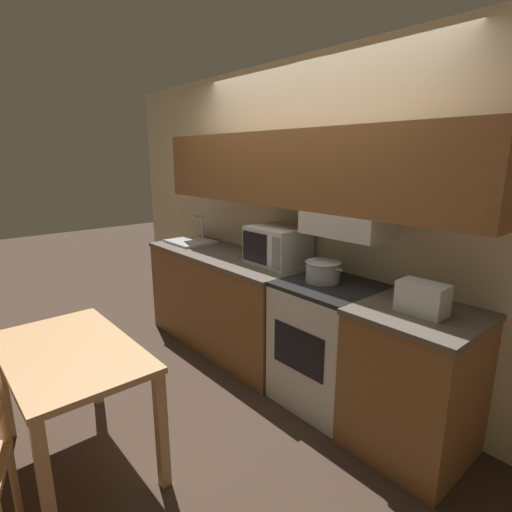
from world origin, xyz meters
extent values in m
plane|color=#3D2D23|center=(0.00, 0.00, 0.00)|extent=(16.00, 16.00, 0.00)
cube|color=beige|center=(0.00, 0.03, 1.27)|extent=(5.51, 0.05, 2.55)
cube|color=brown|center=(0.00, -0.16, 1.69)|extent=(3.11, 0.32, 0.58)
cube|color=silver|center=(0.55, -0.16, 1.32)|extent=(0.62, 0.34, 0.16)
cube|color=brown|center=(-0.67, -0.32, 0.44)|extent=(1.77, 0.64, 0.88)
cube|color=brown|center=(-0.67, -0.32, 0.90)|extent=(1.79, 0.66, 0.04)
cube|color=brown|center=(1.22, -0.32, 0.44)|extent=(0.67, 0.64, 0.88)
cube|color=brown|center=(1.22, -0.32, 0.90)|extent=(0.69, 0.66, 0.04)
cube|color=silver|center=(0.55, -0.31, 0.44)|extent=(0.65, 0.62, 0.89)
cube|color=black|center=(0.55, -0.31, 0.90)|extent=(0.65, 0.62, 0.03)
cube|color=black|center=(0.55, -0.63, 0.51)|extent=(0.45, 0.01, 0.31)
cylinder|color=black|center=(0.40, -0.44, 0.91)|extent=(0.09, 0.09, 0.01)
cylinder|color=black|center=(0.69, -0.44, 0.91)|extent=(0.09, 0.09, 0.01)
cylinder|color=black|center=(0.40, -0.19, 0.91)|extent=(0.09, 0.09, 0.01)
cylinder|color=black|center=(0.69, -0.19, 0.91)|extent=(0.09, 0.09, 0.01)
cylinder|color=#B7BABF|center=(0.47, -0.31, 0.99)|extent=(0.24, 0.24, 0.15)
torus|color=#B7BABF|center=(0.47, -0.31, 1.06)|extent=(0.25, 0.25, 0.01)
cylinder|color=#B7BABF|center=(0.33, -0.31, 1.03)|extent=(0.05, 0.01, 0.01)
cylinder|color=#B7BABF|center=(0.62, -0.31, 1.03)|extent=(0.05, 0.01, 0.01)
cube|color=silver|center=(-0.08, -0.22, 1.07)|extent=(0.46, 0.37, 0.31)
cube|color=black|center=(-0.15, -0.41, 1.07)|extent=(0.29, 0.01, 0.25)
cube|color=gray|center=(0.10, -0.41, 1.07)|extent=(0.08, 0.01, 0.25)
cube|color=silver|center=(1.23, -0.34, 1.01)|extent=(0.27, 0.16, 0.18)
cube|color=black|center=(1.09, -0.34, 1.03)|extent=(0.01, 0.02, 0.02)
cube|color=black|center=(1.14, -0.34, 1.09)|extent=(0.04, 0.11, 0.01)
cube|color=black|center=(1.20, -0.34, 1.09)|extent=(0.04, 0.11, 0.01)
cube|color=black|center=(1.26, -0.34, 1.09)|extent=(0.04, 0.11, 0.01)
cube|color=black|center=(1.32, -0.34, 1.09)|extent=(0.04, 0.11, 0.01)
cube|color=#B7BABF|center=(-1.28, -0.32, 0.93)|extent=(0.45, 0.39, 0.02)
cube|color=#4C4F54|center=(-1.28, -0.34, 0.93)|extent=(0.38, 0.30, 0.01)
cylinder|color=#B7BABF|center=(-1.28, -0.17, 1.06)|extent=(0.02, 0.02, 0.24)
cylinder|color=#B7BABF|center=(-1.28, -0.23, 1.18)|extent=(0.02, 0.12, 0.02)
cube|color=tan|center=(-0.02, -1.91, 0.71)|extent=(1.10, 0.65, 0.04)
cube|color=tan|center=(-0.53, -2.20, 0.35)|extent=(0.06, 0.06, 0.69)
cube|color=tan|center=(0.49, -2.20, 0.35)|extent=(0.06, 0.06, 0.69)
cube|color=tan|center=(-0.53, -1.62, 0.35)|extent=(0.06, 0.06, 0.69)
cube|color=tan|center=(0.49, -1.62, 0.35)|extent=(0.06, 0.06, 0.69)
cylinder|color=tan|center=(0.21, -2.29, 0.69)|extent=(0.04, 0.04, 0.45)
cylinder|color=tan|center=(0.21, -2.29, 0.21)|extent=(0.04, 0.04, 0.43)
camera|label=1|loc=(2.23, -2.45, 1.79)|focal=28.00mm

